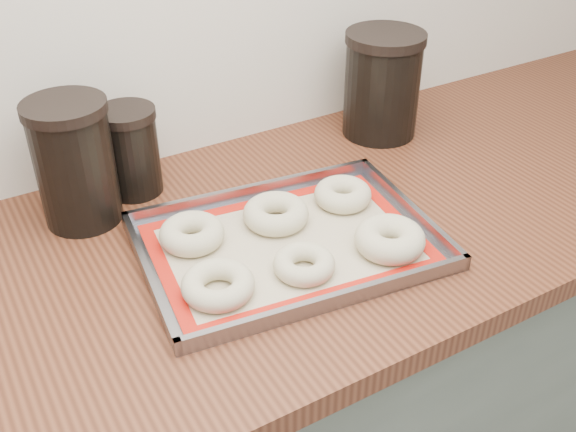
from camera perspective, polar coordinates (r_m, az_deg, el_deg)
cabinet at (r=1.47m, az=1.89°, el=-15.42°), size 3.00×0.65×0.86m
countertop at (r=1.16m, az=2.30°, el=-0.83°), size 3.06×0.68×0.04m
baking_tray at (r=1.07m, az=0.00°, el=-2.35°), size 0.50×0.38×0.03m
baking_mat at (r=1.07m, az=-0.00°, el=-2.43°), size 0.45×0.34×0.00m
bagel_front_left at (r=0.98m, az=-5.95°, el=-5.82°), size 0.11×0.11×0.03m
bagel_front_mid at (r=1.01m, az=1.37°, el=-4.09°), size 0.11×0.11×0.03m
bagel_front_right at (r=1.06m, az=8.61°, el=-1.95°), size 0.13×0.13×0.04m
bagel_back_left at (r=1.08m, az=-8.14°, el=-1.49°), size 0.13×0.13×0.04m
bagel_back_mid at (r=1.12m, az=-1.03°, el=0.21°), size 0.13×0.13×0.04m
bagel_back_right at (r=1.17m, az=4.66°, el=1.85°), size 0.11×0.11×0.04m
canister_left at (r=1.14m, az=-17.61°, el=4.32°), size 0.13×0.13×0.21m
canister_mid at (r=1.21m, az=-13.20°, el=5.39°), size 0.10×0.10×0.16m
canister_right at (r=1.39m, az=7.97°, el=11.00°), size 0.16×0.16×0.21m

